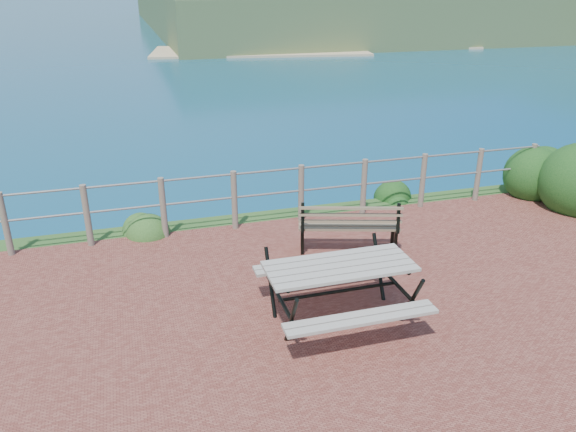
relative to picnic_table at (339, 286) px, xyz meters
name	(u,v)px	position (x,y,z in m)	size (l,w,h in m)	color
ground	(385,328)	(0.49, -0.32, -0.48)	(10.00, 7.00, 0.12)	brown
safety_railing	(301,190)	(0.49, 3.03, 0.10)	(9.40, 0.10, 1.00)	#6B5B4C
picnic_table	(339,286)	(0.00, 0.00, 0.00)	(1.76, 1.52, 0.74)	gray
park_bench	(349,218)	(0.83, 1.72, 0.09)	(1.56, 0.81, 0.85)	brown
shrub_right_edge	(532,192)	(5.32, 3.14, -0.48)	(1.24, 1.24, 1.76)	#123B14
shrub_lip_west	(140,233)	(-2.20, 3.34, -0.48)	(0.75, 0.75, 0.49)	#2D5620
shrub_lip_east	(390,198)	(2.49, 3.64, -0.48)	(0.75, 0.75, 0.48)	#123B14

